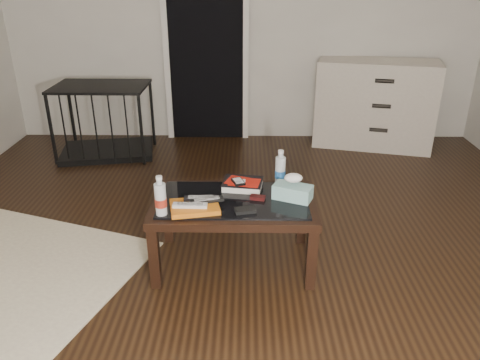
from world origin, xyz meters
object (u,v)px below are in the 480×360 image
(pet_crate, at_px, (106,132))
(water_bottle_right, at_px, (280,168))
(textbook, at_px, (243,184))
(water_bottle_left, at_px, (160,195))
(dresser, at_px, (374,104))
(tissue_box, at_px, (293,192))
(coffee_table, at_px, (234,208))

(pet_crate, height_order, water_bottle_right, pet_crate)
(pet_crate, distance_m, textbook, 2.27)
(water_bottle_left, distance_m, water_bottle_right, 0.82)
(textbook, distance_m, water_bottle_right, 0.27)
(dresser, height_order, textbook, dresser)
(water_bottle_right, xyz_separation_m, tissue_box, (0.06, -0.21, -0.07))
(tissue_box, bearing_deg, textbook, 176.11)
(pet_crate, distance_m, water_bottle_right, 2.41)
(dresser, xyz_separation_m, water_bottle_left, (-1.83, -2.45, 0.13))
(coffee_table, relative_size, dresser, 0.78)
(textbook, height_order, tissue_box, tissue_box)
(coffee_table, height_order, dresser, dresser)
(dresser, distance_m, water_bottle_left, 3.06)
(pet_crate, height_order, tissue_box, pet_crate)
(textbook, height_order, water_bottle_left, water_bottle_left)
(textbook, xyz_separation_m, water_bottle_left, (-0.46, -0.36, 0.10))
(pet_crate, xyz_separation_m, tissue_box, (1.71, -1.93, 0.28))
(dresser, height_order, tissue_box, dresser)
(water_bottle_left, xyz_separation_m, water_bottle_right, (0.70, 0.41, 0.00))
(textbook, bearing_deg, water_bottle_right, 19.67)
(water_bottle_left, height_order, water_bottle_right, same)
(dresser, xyz_separation_m, textbook, (-1.36, -2.09, 0.03))
(textbook, height_order, water_bottle_right, water_bottle_right)
(textbook, relative_size, tissue_box, 1.09)
(coffee_table, distance_m, water_bottle_right, 0.41)
(coffee_table, height_order, pet_crate, pet_crate)
(coffee_table, distance_m, pet_crate, 2.37)
(coffee_table, xyz_separation_m, pet_crate, (-1.35, 1.93, -0.17))
(coffee_table, bearing_deg, water_bottle_left, -154.01)
(coffee_table, distance_m, textbook, 0.19)
(pet_crate, distance_m, tissue_box, 2.59)
(dresser, bearing_deg, water_bottle_left, -113.47)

